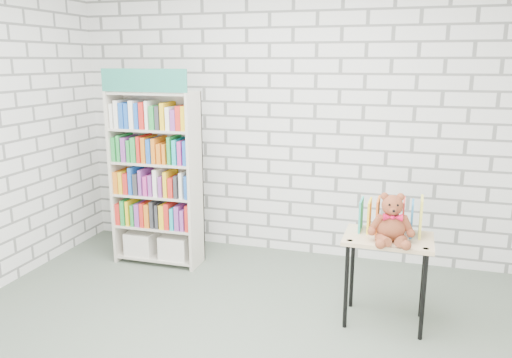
# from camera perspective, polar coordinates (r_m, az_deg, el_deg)

# --- Properties ---
(ground) EXTENTS (4.50, 4.50, 0.00)m
(ground) POSITION_cam_1_polar(r_m,az_deg,el_deg) (3.62, -3.52, -19.33)
(ground) COLOR #515D4E
(ground) RESTS_ON ground
(room_shell) EXTENTS (4.52, 4.02, 2.81)m
(room_shell) POSITION_cam_1_polar(r_m,az_deg,el_deg) (3.05, -4.00, 10.11)
(room_shell) COLOR silver
(room_shell) RESTS_ON ground
(bookshelf) EXTENTS (0.84, 0.33, 1.89)m
(bookshelf) POSITION_cam_1_polar(r_m,az_deg,el_deg) (4.90, -11.30, 0.20)
(bookshelf) COLOR beige
(bookshelf) RESTS_ON ground
(display_table) EXTENTS (0.65, 0.46, 0.69)m
(display_table) POSITION_cam_1_polar(r_m,az_deg,el_deg) (3.86, 14.81, -7.76)
(display_table) COLOR tan
(display_table) RESTS_ON ground
(table_books) EXTENTS (0.45, 0.21, 0.27)m
(table_books) POSITION_cam_1_polar(r_m,az_deg,el_deg) (3.89, 15.11, -4.05)
(table_books) COLOR teal
(table_books) RESTS_ON display_table
(teddy_bear) EXTENTS (0.33, 0.31, 0.36)m
(teddy_bear) POSITION_cam_1_polar(r_m,az_deg,el_deg) (3.69, 15.23, -4.85)
(teddy_bear) COLOR brown
(teddy_bear) RESTS_ON display_table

